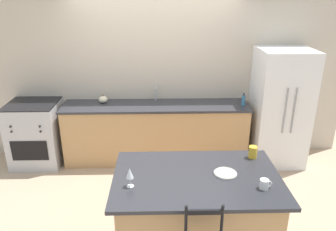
{
  "coord_description": "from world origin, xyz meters",
  "views": [
    {
      "loc": [
        0.07,
        -4.3,
        2.57
      ],
      "look_at": [
        0.16,
        -0.68,
        1.14
      ],
      "focal_mm": 35.0,
      "sensor_mm": 36.0,
      "label": 1
    }
  ],
  "objects_px": {
    "coffee_mug": "(264,184)",
    "refrigerator": "(280,108)",
    "dinner_plate": "(225,173)",
    "pumpkin_decoration": "(103,99)",
    "tumbler_cup": "(253,152)",
    "oven_range": "(36,133)",
    "wine_glass": "(130,174)",
    "soap_bottle": "(243,100)"
  },
  "relations": [
    {
      "from": "coffee_mug",
      "to": "wine_glass",
      "type": "bearing_deg",
      "value": 177.03
    },
    {
      "from": "wine_glass",
      "to": "tumbler_cup",
      "type": "xyz_separation_m",
      "value": [
        1.21,
        0.49,
        -0.07
      ]
    },
    {
      "from": "dinner_plate",
      "to": "pumpkin_decoration",
      "type": "distance_m",
      "value": 2.59
    },
    {
      "from": "oven_range",
      "to": "dinner_plate",
      "type": "relative_size",
      "value": 4.53
    },
    {
      "from": "dinner_plate",
      "to": "coffee_mug",
      "type": "bearing_deg",
      "value": -39.59
    },
    {
      "from": "wine_glass",
      "to": "pumpkin_decoration",
      "type": "height_order",
      "value": "wine_glass"
    },
    {
      "from": "soap_bottle",
      "to": "coffee_mug",
      "type": "bearing_deg",
      "value": -98.96
    },
    {
      "from": "soap_bottle",
      "to": "dinner_plate",
      "type": "bearing_deg",
      "value": -108.09
    },
    {
      "from": "refrigerator",
      "to": "dinner_plate",
      "type": "height_order",
      "value": "refrigerator"
    },
    {
      "from": "wine_glass",
      "to": "soap_bottle",
      "type": "relative_size",
      "value": 0.96
    },
    {
      "from": "oven_range",
      "to": "coffee_mug",
      "type": "xyz_separation_m",
      "value": [
        2.79,
        -2.21,
        0.5
      ]
    },
    {
      "from": "wine_glass",
      "to": "coffee_mug",
      "type": "distance_m",
      "value": 1.17
    },
    {
      "from": "refrigerator",
      "to": "dinner_plate",
      "type": "xyz_separation_m",
      "value": [
        -1.19,
        -1.95,
        0.07
      ]
    },
    {
      "from": "refrigerator",
      "to": "coffee_mug",
      "type": "bearing_deg",
      "value": -112.4
    },
    {
      "from": "wine_glass",
      "to": "coffee_mug",
      "type": "height_order",
      "value": "wine_glass"
    },
    {
      "from": "tumbler_cup",
      "to": "pumpkin_decoration",
      "type": "distance_m",
      "value": 2.56
    },
    {
      "from": "dinner_plate",
      "to": "tumbler_cup",
      "type": "xyz_separation_m",
      "value": [
        0.34,
        0.31,
        0.05
      ]
    },
    {
      "from": "refrigerator",
      "to": "coffee_mug",
      "type": "distance_m",
      "value": 2.37
    },
    {
      "from": "oven_range",
      "to": "wine_glass",
      "type": "relative_size",
      "value": 5.38
    },
    {
      "from": "oven_range",
      "to": "pumpkin_decoration",
      "type": "xyz_separation_m",
      "value": [
        1.03,
        0.15,
        0.49
      ]
    },
    {
      "from": "coffee_mug",
      "to": "tumbler_cup",
      "type": "bearing_deg",
      "value": 85.34
    },
    {
      "from": "oven_range",
      "to": "pumpkin_decoration",
      "type": "distance_m",
      "value": 1.15
    },
    {
      "from": "coffee_mug",
      "to": "refrigerator",
      "type": "bearing_deg",
      "value": 67.6
    },
    {
      "from": "oven_range",
      "to": "pumpkin_decoration",
      "type": "relative_size",
      "value": 7.32
    },
    {
      "from": "refrigerator",
      "to": "tumbler_cup",
      "type": "height_order",
      "value": "refrigerator"
    },
    {
      "from": "oven_range",
      "to": "tumbler_cup",
      "type": "relative_size",
      "value": 7.91
    },
    {
      "from": "wine_glass",
      "to": "coffee_mug",
      "type": "relative_size",
      "value": 1.67
    },
    {
      "from": "tumbler_cup",
      "to": "pumpkin_decoration",
      "type": "height_order",
      "value": "tumbler_cup"
    },
    {
      "from": "oven_range",
      "to": "tumbler_cup",
      "type": "xyz_separation_m",
      "value": [
        2.84,
        -1.66,
        0.52
      ]
    },
    {
      "from": "tumbler_cup",
      "to": "pumpkin_decoration",
      "type": "relative_size",
      "value": 0.93
    },
    {
      "from": "dinner_plate",
      "to": "wine_glass",
      "type": "distance_m",
      "value": 0.9
    },
    {
      "from": "coffee_mug",
      "to": "pumpkin_decoration",
      "type": "relative_size",
      "value": 0.82
    },
    {
      "from": "coffee_mug",
      "to": "soap_bottle",
      "type": "relative_size",
      "value": 0.57
    },
    {
      "from": "dinner_plate",
      "to": "wine_glass",
      "type": "xyz_separation_m",
      "value": [
        -0.87,
        -0.18,
        0.12
      ]
    },
    {
      "from": "wine_glass",
      "to": "refrigerator",
      "type": "bearing_deg",
      "value": 45.84
    },
    {
      "from": "soap_bottle",
      "to": "tumbler_cup",
      "type": "bearing_deg",
      "value": -100.38
    },
    {
      "from": "coffee_mug",
      "to": "soap_bottle",
      "type": "distance_m",
      "value": 2.22
    },
    {
      "from": "tumbler_cup",
      "to": "soap_bottle",
      "type": "height_order",
      "value": "soap_bottle"
    },
    {
      "from": "dinner_plate",
      "to": "coffee_mug",
      "type": "relative_size",
      "value": 1.98
    },
    {
      "from": "pumpkin_decoration",
      "to": "tumbler_cup",
      "type": "bearing_deg",
      "value": -45.08
    },
    {
      "from": "dinner_plate",
      "to": "soap_bottle",
      "type": "distance_m",
      "value": 2.05
    },
    {
      "from": "wine_glass",
      "to": "pumpkin_decoration",
      "type": "relative_size",
      "value": 1.36
    }
  ]
}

